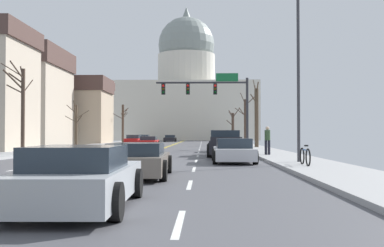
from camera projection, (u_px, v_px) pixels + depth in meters
The scene contains 24 objects.
ground at pixel (121, 163), 20.72m from camera, with size 20.00×180.00×0.20m.
signal_gantry at pixel (214, 94), 37.52m from camera, with size 7.91×0.41×6.45m.
street_lamp_right at pixel (292, 57), 19.99m from camera, with size 2.33×0.24×8.04m.
capitol_building at pixel (186, 94), 97.99m from camera, with size 30.69×18.43×29.88m.
sedan_near_00 at pixel (223, 145), 33.99m from camera, with size 2.07×4.73×1.20m.
pickup_truck_near_01 at pixel (225, 144), 27.56m from camera, with size 2.35×5.56×1.63m.
sedan_near_02 at pixel (233, 151), 21.52m from camera, with size 2.09×4.51×1.18m.
sedan_near_03 at pixel (138, 160), 14.28m from camera, with size 2.12×4.40×1.12m.
sedan_near_04 at pixel (81, 178), 8.33m from camera, with size 2.05×4.34×1.19m.
sedan_oncoming_00 at pixel (148, 142), 45.05m from camera, with size 2.02×4.55×1.14m.
sedan_oncoming_01 at pixel (134, 140), 56.22m from camera, with size 2.02×4.37×1.25m.
sedan_oncoming_02 at pixel (144, 139), 68.22m from camera, with size 2.03×4.53×1.24m.
sedan_oncoming_03 at pixel (170, 138), 76.80m from camera, with size 2.18×4.61×1.17m.
flank_building_00 at pixel (11, 97), 50.11m from camera, with size 12.06×10.24×11.11m.
flank_building_02 at pixel (73, 111), 70.40m from camera, with size 11.90×8.96×9.99m.
flank_building_03 at pixel (61, 111), 60.13m from camera, with size 13.08×7.22×8.98m.
bare_tree_00 at pixel (233, 127), 63.58m from camera, with size 1.92×2.57×4.89m.
bare_tree_01 at pixel (22, 104), 29.00m from camera, with size 1.93×2.64×6.02m.
bare_tree_02 at pixel (246, 121), 51.77m from camera, with size 2.54×2.46×6.00m.
bare_tree_03 at pixel (76, 123), 44.22m from camera, with size 2.53×1.40×4.57m.
bare_tree_04 at pixel (257, 116), 41.58m from camera, with size 0.87×2.42×6.30m.
bare_tree_05 at pixel (123, 123), 64.73m from camera, with size 2.32×2.33×5.55m.
pedestrian_00 at pixel (267, 139), 26.54m from camera, with size 0.35×0.34×1.71m.
bicycle_parked at pixel (305, 156), 17.86m from camera, with size 0.12×1.77×0.85m.
Camera 1 is at (3.89, -20.66, 1.42)m, focal length 41.09 mm.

